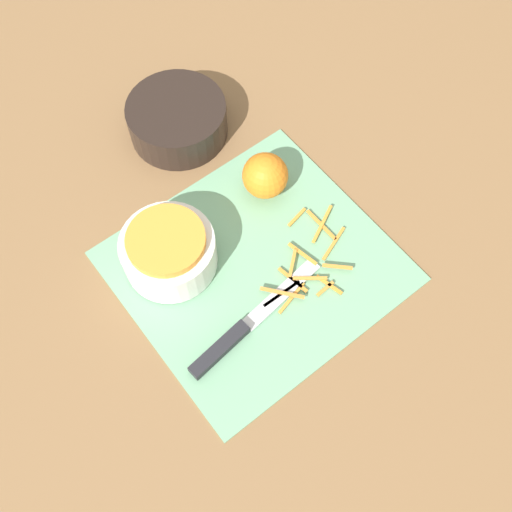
% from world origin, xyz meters
% --- Properties ---
extents(ground_plane, '(4.00, 4.00, 0.00)m').
position_xyz_m(ground_plane, '(0.00, 0.00, 0.00)').
color(ground_plane, olive).
extents(cutting_board, '(0.39, 0.37, 0.01)m').
position_xyz_m(cutting_board, '(0.00, 0.00, 0.00)').
color(cutting_board, '#75AD84').
rests_on(cutting_board, ground_plane).
extents(bowl_speckled, '(0.14, 0.14, 0.08)m').
position_xyz_m(bowl_speckled, '(-0.10, 0.08, 0.04)').
color(bowl_speckled, silver).
rests_on(bowl_speckled, cutting_board).
extents(bowl_dark, '(0.17, 0.17, 0.06)m').
position_xyz_m(bowl_dark, '(0.06, 0.29, 0.03)').
color(bowl_dark, black).
rests_on(bowl_dark, ground_plane).
extents(knife, '(0.25, 0.05, 0.02)m').
position_xyz_m(knife, '(-0.10, -0.07, 0.01)').
color(knife, '#232328').
rests_on(knife, cutting_board).
extents(orange_left, '(0.07, 0.07, 0.07)m').
position_xyz_m(orange_left, '(0.10, 0.10, 0.04)').
color(orange_left, orange).
rests_on(orange_left, cutting_board).
extents(peel_pile, '(0.20, 0.15, 0.01)m').
position_xyz_m(peel_pile, '(0.06, -0.05, 0.01)').
color(peel_pile, orange).
rests_on(peel_pile, cutting_board).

